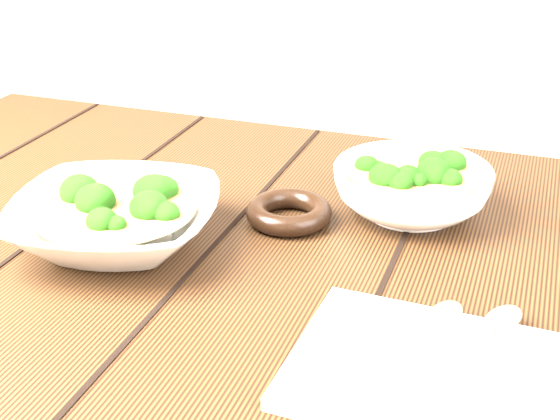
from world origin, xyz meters
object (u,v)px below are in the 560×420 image
soup_bowl_back (412,188)px  napkin (424,371)px  trivet (289,212)px  soup_bowl_front (116,219)px  table (236,333)px

soup_bowl_back → napkin: bearing=-77.0°
napkin → trivet: bearing=132.3°
soup_bowl_front → trivet: size_ratio=2.67×
table → napkin: 0.32m
table → trivet: (0.04, 0.08, 0.13)m
napkin → table: bearing=148.1°
soup_bowl_back → napkin: soup_bowl_back is taller
trivet → napkin: bearing=-49.8°
soup_bowl_back → trivet: 0.15m
table → soup_bowl_back: bearing=41.0°
trivet → napkin: size_ratio=0.46×
soup_bowl_back → trivet: size_ratio=2.37×
soup_bowl_front → napkin: (0.37, -0.13, -0.02)m
table → soup_bowl_front: 0.20m
soup_bowl_front → soup_bowl_back: (0.30, 0.19, 0.00)m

